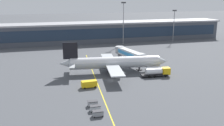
{
  "coord_description": "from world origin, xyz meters",
  "views": [
    {
      "loc": [
        -23.25,
        -83.59,
        29.11
      ],
      "look_at": [
        1.82,
        6.86,
        4.5
      ],
      "focal_mm": 41.55,
      "sensor_mm": 36.0,
      "label": 1
    }
  ],
  "objects_px": {
    "main_airliner": "(114,62)",
    "fuel_tanker": "(158,72)",
    "baggage_cart_2": "(93,103)",
    "baggage_cart_0": "(98,113)",
    "crew_van": "(89,84)",
    "baggage_cart_1": "(95,108)"
  },
  "relations": [
    {
      "from": "crew_van",
      "to": "baggage_cart_1",
      "type": "height_order",
      "value": "crew_van"
    },
    {
      "from": "baggage_cart_0",
      "to": "baggage_cart_1",
      "type": "bearing_deg",
      "value": 89.94
    },
    {
      "from": "fuel_tanker",
      "to": "baggage_cart_2",
      "type": "distance_m",
      "value": 34.32
    },
    {
      "from": "baggage_cart_2",
      "to": "baggage_cart_0",
      "type": "bearing_deg",
      "value": -90.06
    },
    {
      "from": "fuel_tanker",
      "to": "baggage_cart_2",
      "type": "bearing_deg",
      "value": -145.35
    },
    {
      "from": "main_airliner",
      "to": "baggage_cart_2",
      "type": "xyz_separation_m",
      "value": [
        -14.28,
        -28.46,
        -3.31
      ]
    },
    {
      "from": "fuel_tanker",
      "to": "baggage_cart_0",
      "type": "height_order",
      "value": "fuel_tanker"
    },
    {
      "from": "main_airliner",
      "to": "crew_van",
      "type": "bearing_deg",
      "value": -131.92
    },
    {
      "from": "main_airliner",
      "to": "baggage_cart_0",
      "type": "xyz_separation_m",
      "value": [
        -14.29,
        -34.86,
        -3.31
      ]
    },
    {
      "from": "main_airliner",
      "to": "baggage_cart_0",
      "type": "distance_m",
      "value": 37.82
    },
    {
      "from": "main_airliner",
      "to": "baggage_cart_1",
      "type": "height_order",
      "value": "main_airliner"
    },
    {
      "from": "baggage_cart_1",
      "to": "crew_van",
      "type": "bearing_deg",
      "value": 84.08
    },
    {
      "from": "fuel_tanker",
      "to": "crew_van",
      "type": "height_order",
      "value": "fuel_tanker"
    },
    {
      "from": "fuel_tanker",
      "to": "crew_van",
      "type": "xyz_separation_m",
      "value": [
        -26.38,
        -4.9,
        -0.43
      ]
    },
    {
      "from": "fuel_tanker",
      "to": "baggage_cart_1",
      "type": "relative_size",
      "value": 4.14
    },
    {
      "from": "main_airliner",
      "to": "fuel_tanker",
      "type": "bearing_deg",
      "value": -32.71
    },
    {
      "from": "baggage_cart_0",
      "to": "baggage_cart_2",
      "type": "xyz_separation_m",
      "value": [
        0.01,
        6.4,
        0.0
      ]
    },
    {
      "from": "fuel_tanker",
      "to": "baggage_cart_1",
      "type": "bearing_deg",
      "value": -141.19
    },
    {
      "from": "fuel_tanker",
      "to": "main_airliner",
      "type": "bearing_deg",
      "value": 147.29
    },
    {
      "from": "crew_van",
      "to": "baggage_cart_0",
      "type": "relative_size",
      "value": 1.94
    },
    {
      "from": "baggage_cart_2",
      "to": "baggage_cart_1",
      "type": "bearing_deg",
      "value": -90.06
    },
    {
      "from": "fuel_tanker",
      "to": "crew_van",
      "type": "relative_size",
      "value": 2.13
    }
  ]
}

